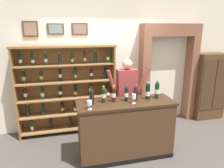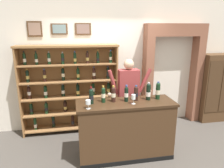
% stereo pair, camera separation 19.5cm
% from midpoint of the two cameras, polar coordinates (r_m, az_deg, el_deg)
% --- Properties ---
extents(ground_plane, '(14.00, 14.00, 0.02)m').
position_cam_midpoint_polar(ground_plane, '(4.01, 3.66, -19.34)').
color(ground_plane, '#47423D').
extents(back_wall, '(12.00, 0.19, 3.28)m').
position_cam_midpoint_polar(back_wall, '(4.77, -0.31, 7.71)').
color(back_wall, silver).
rests_on(back_wall, ground).
extents(wine_shelf, '(2.10, 0.37, 1.93)m').
position_cam_midpoint_polar(wine_shelf, '(4.55, -10.40, -0.76)').
color(wine_shelf, olive).
rests_on(wine_shelf, ground).
extents(archway_doorway, '(1.43, 0.45, 2.37)m').
position_cam_midpoint_polar(archway_doorway, '(5.20, 17.11, 4.20)').
color(archway_doorway, brown).
rests_on(archway_doorway, ground).
extents(side_cabinet, '(0.77, 0.44, 1.67)m').
position_cam_midpoint_polar(side_cabinet, '(5.75, 27.50, -0.92)').
color(side_cabinet, '#4C331E').
rests_on(side_cabinet, ground).
extents(tasting_counter, '(1.70, 0.59, 1.04)m').
position_cam_midpoint_polar(tasting_counter, '(3.76, 5.25, -12.50)').
color(tasting_counter, '#422B19').
rests_on(tasting_counter, ground).
extents(shopkeeper, '(0.90, 0.22, 1.70)m').
position_cam_midpoint_polar(shopkeeper, '(4.08, 5.93, -2.20)').
color(shopkeeper, '#2D3347').
rests_on(shopkeeper, ground).
extents(tasting_bottle_super_tuscan, '(0.07, 0.07, 0.30)m').
position_cam_midpoint_polar(tasting_bottle_super_tuscan, '(3.42, -4.16, -3.37)').
color(tasting_bottle_super_tuscan, black).
rests_on(tasting_bottle_super_tuscan, tasting_counter).
extents(tasting_bottle_riserva, '(0.07, 0.07, 0.29)m').
position_cam_midpoint_polar(tasting_bottle_riserva, '(3.49, -0.81, -2.91)').
color(tasting_bottle_riserva, black).
rests_on(tasting_bottle_riserva, tasting_counter).
extents(tasting_bottle_rosso, '(0.07, 0.07, 0.29)m').
position_cam_midpoint_polar(tasting_bottle_rosso, '(3.51, 2.00, -2.76)').
color(tasting_bottle_rosso, black).
rests_on(tasting_bottle_rosso, tasting_counter).
extents(tasting_bottle_chianti, '(0.07, 0.07, 0.29)m').
position_cam_midpoint_polar(tasting_bottle_chianti, '(3.54, 5.59, -2.69)').
color(tasting_bottle_chianti, black).
rests_on(tasting_bottle_chianti, tasting_counter).
extents(tasting_bottle_grappa, '(0.08, 0.08, 0.28)m').
position_cam_midpoint_polar(tasting_bottle_grappa, '(3.62, 8.23, -2.48)').
color(tasting_bottle_grappa, black).
rests_on(tasting_bottle_grappa, tasting_counter).
extents(tasting_bottle_vin_santo, '(0.08, 0.08, 0.32)m').
position_cam_midpoint_polar(tasting_bottle_vin_santo, '(3.68, 11.58, -2.06)').
color(tasting_bottle_vin_santo, black).
rests_on(tasting_bottle_vin_santo, tasting_counter).
extents(tasting_bottle_bianco, '(0.08, 0.08, 0.32)m').
position_cam_midpoint_polar(tasting_bottle_bianco, '(3.76, 14.10, -1.75)').
color(tasting_bottle_bianco, black).
rests_on(tasting_bottle_bianco, tasting_counter).
extents(wine_glass_center, '(0.08, 0.08, 0.14)m').
position_cam_midpoint_polar(wine_glass_center, '(3.23, -4.93, -5.18)').
color(wine_glass_center, silver).
rests_on(wine_glass_center, tasting_counter).
extents(wine_glass_left, '(0.07, 0.07, 0.16)m').
position_cam_midpoint_polar(wine_glass_left, '(3.45, 7.60, -3.71)').
color(wine_glass_left, silver).
rests_on(wine_glass_left, tasting_counter).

